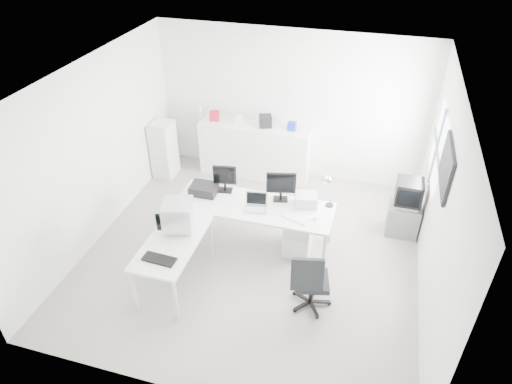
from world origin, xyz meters
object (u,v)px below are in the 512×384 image
(drawer_pedestal, at_px, (299,234))
(sideboard, at_px, (255,150))
(filing_cabinet, at_px, (164,149))
(crt_tv, at_px, (409,194))
(laptop, at_px, (256,204))
(side_desk, at_px, (175,261))
(lcd_monitor_large, at_px, (281,187))
(office_chair, at_px, (312,278))
(inkjet_printer, at_px, (204,189))
(main_desk, at_px, (254,225))
(crt_monitor, at_px, (178,217))
(lcd_monitor_small, at_px, (225,179))
(tv_cabinet, at_px, (403,219))
(laser_printer, at_px, (306,200))

(drawer_pedestal, xyz_separation_m, sideboard, (-1.27, 1.99, 0.23))
(filing_cabinet, bearing_deg, crt_tv, -7.72)
(laptop, bearing_deg, side_desk, -140.46)
(drawer_pedestal, relative_size, lcd_monitor_large, 1.29)
(office_chair, xyz_separation_m, sideboard, (-1.66, 3.06, 0.04))
(drawer_pedestal, relative_size, filing_cabinet, 0.55)
(inkjet_printer, bearing_deg, main_desk, -8.25)
(inkjet_printer, xyz_separation_m, laptop, (0.90, -0.20, 0.03))
(main_desk, xyz_separation_m, lcd_monitor_large, (0.35, 0.25, 0.61))
(main_desk, xyz_separation_m, filing_cabinet, (-2.25, 1.53, 0.18))
(lcd_monitor_large, distance_m, crt_monitor, 1.63)
(lcd_monitor_small, distance_m, sideboard, 1.84)
(lcd_monitor_small, xyz_separation_m, crt_tv, (2.80, 0.67, -0.21))
(main_desk, relative_size, office_chair, 2.44)
(drawer_pedestal, relative_size, sideboard, 0.28)
(main_desk, xyz_separation_m, tv_cabinet, (2.25, 0.92, -0.10))
(laptop, distance_m, tv_cabinet, 2.49)
(inkjet_printer, bearing_deg, laser_printer, 2.75)
(inkjet_printer, height_order, tv_cabinet, inkjet_printer)
(inkjet_printer, height_order, laser_printer, laser_printer)
(main_desk, height_order, office_chair, office_chair)
(drawer_pedestal, bearing_deg, lcd_monitor_small, 170.91)
(crt_monitor, bearing_deg, laser_printer, 18.66)
(laptop, relative_size, tv_cabinet, 0.57)
(laser_printer, xyz_separation_m, tv_cabinet, (1.50, 0.70, -0.57))
(lcd_monitor_large, bearing_deg, tv_cabinet, 6.50)
(side_desk, distance_m, filing_cabinet, 2.99)
(lcd_monitor_large, bearing_deg, crt_monitor, -150.54)
(sideboard, bearing_deg, lcd_monitor_small, -89.30)
(drawer_pedestal, bearing_deg, crt_tv, 29.44)
(crt_monitor, distance_m, sideboard, 2.93)
(lcd_monitor_small, bearing_deg, sideboard, 81.86)
(main_desk, relative_size, drawer_pedestal, 4.00)
(crt_monitor, height_order, tv_cabinet, crt_monitor)
(lcd_monitor_small, xyz_separation_m, crt_monitor, (-0.30, -1.10, -0.01))
(crt_monitor, height_order, filing_cabinet, crt_monitor)
(side_desk, relative_size, drawer_pedestal, 2.33)
(filing_cabinet, bearing_deg, sideboard, 16.65)
(side_desk, relative_size, inkjet_printer, 3.39)
(side_desk, xyz_separation_m, lcd_monitor_large, (1.20, 1.35, 0.61))
(laser_printer, xyz_separation_m, filing_cabinet, (-3.00, 1.31, -0.29))
(drawer_pedestal, height_order, inkjet_printer, inkjet_printer)
(sideboard, bearing_deg, inkjet_printer, -98.17)
(main_desk, bearing_deg, laptop, -63.43)
(inkjet_printer, xyz_separation_m, crt_tv, (3.10, 0.82, -0.06))
(laser_printer, distance_m, filing_cabinet, 3.29)
(lcd_monitor_large, xyz_separation_m, filing_cabinet, (-2.60, 1.28, -0.43))
(sideboard, bearing_deg, laser_printer, -53.96)
(crt_tv, bearing_deg, inkjet_printer, -165.11)
(laptop, distance_m, crt_monitor, 1.18)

